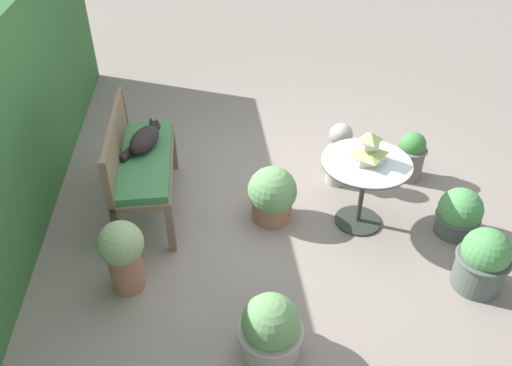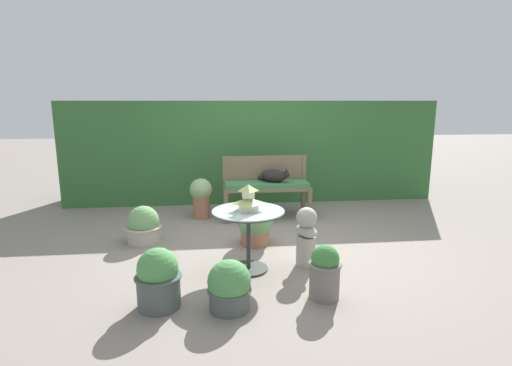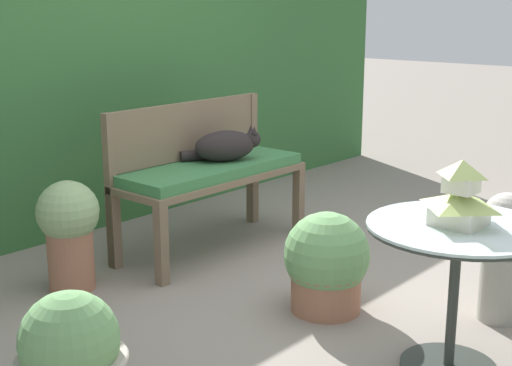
% 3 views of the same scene
% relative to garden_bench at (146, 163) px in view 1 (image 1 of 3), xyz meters
% --- Properties ---
extents(ground, '(30.00, 30.00, 0.00)m').
position_rel_garden_bench_xyz_m(ground, '(-0.09, -1.11, -0.48)').
color(ground, gray).
extents(garden_bench, '(1.29, 0.47, 0.56)m').
position_rel_garden_bench_xyz_m(garden_bench, '(0.00, 0.00, 0.00)').
color(garden_bench, brown).
rests_on(garden_bench, ground).
extents(bench_backrest, '(1.29, 0.06, 0.92)m').
position_rel_garden_bench_xyz_m(bench_backrest, '(0.00, 0.22, 0.19)').
color(bench_backrest, brown).
rests_on(bench_backrest, ground).
extents(cat, '(0.44, 0.40, 0.21)m').
position_rel_garden_bench_xyz_m(cat, '(0.11, -0.01, 0.18)').
color(cat, black).
rests_on(cat, garden_bench).
extents(patio_table, '(0.75, 0.75, 0.65)m').
position_rel_garden_bench_xyz_m(patio_table, '(-0.44, -1.85, 0.03)').
color(patio_table, '#2D332D').
rests_on(patio_table, ground).
extents(pagoda_birdhouse, '(0.26, 0.26, 0.27)m').
position_rel_garden_bench_xyz_m(pagoda_birdhouse, '(-0.44, -1.85, 0.29)').
color(pagoda_birdhouse, silver).
rests_on(pagoda_birdhouse, patio_table).
extents(garden_bust, '(0.28, 0.36, 0.65)m').
position_rel_garden_bench_xyz_m(garden_bust, '(0.18, -1.80, -0.14)').
color(garden_bust, '#A39E93').
rests_on(garden_bust, ground).
extents(potted_plant_bench_left, '(0.34, 0.34, 0.61)m').
position_rel_garden_bench_xyz_m(potted_plant_bench_left, '(-0.98, 0.12, -0.13)').
color(potted_plant_bench_left, '#9E664C').
rests_on(potted_plant_bench_left, ground).
extents(potted_plant_table_far, '(0.45, 0.45, 0.47)m').
position_rel_garden_bench_xyz_m(potted_plant_table_far, '(-1.67, -0.88, -0.27)').
color(potted_plant_table_far, '#ADA393').
rests_on(potted_plant_table_far, ground).
extents(potted_plant_table_near, '(0.30, 0.30, 0.50)m').
position_rel_garden_bench_xyz_m(potted_plant_table_near, '(0.18, -2.53, -0.22)').
color(potted_plant_table_near, slate).
rests_on(potted_plant_table_near, ground).
extents(potted_plant_path_edge, '(0.40, 0.40, 0.53)m').
position_rel_garden_bench_xyz_m(potted_plant_path_edge, '(-1.28, -2.54, -0.22)').
color(potted_plant_path_edge, '#4C5651').
rests_on(potted_plant_path_edge, ground).
extents(potted_plant_patio_mid, '(0.44, 0.44, 0.52)m').
position_rel_garden_bench_xyz_m(potted_plant_patio_mid, '(-0.29, -1.09, -0.23)').
color(potted_plant_patio_mid, '#9E664C').
rests_on(potted_plant_patio_mid, ground).
extents(potted_plant_bench_right, '(0.38, 0.38, 0.44)m').
position_rel_garden_bench_xyz_m(potted_plant_bench_right, '(-0.68, -2.64, -0.27)').
color(potted_plant_bench_right, '#4C5651').
rests_on(potted_plant_bench_right, ground).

